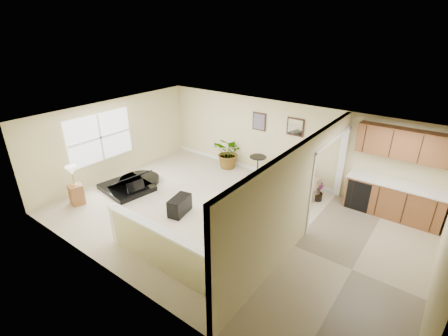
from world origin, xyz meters
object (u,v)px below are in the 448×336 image
Objects in this scene: piano_bench at (180,205)px; accent_table at (258,164)px; palm_plant at (229,153)px; small_plant at (318,193)px; piano at (128,171)px; lamp_stand at (75,188)px; loveseat at (291,182)px.

piano_bench is 0.92× the size of accent_table.
palm_plant reaches higher than small_plant.
palm_plant is (1.59, 3.03, -0.01)m from piano.
palm_plant is (-1.23, 0.13, 0.06)m from accent_table.
lamp_stand is at bearing -96.75° from piano.
accent_table is at bearing -6.09° from palm_plant.
accent_table is at bearing 53.89° from lamp_stand.
palm_plant is 0.98× the size of lamp_stand.
palm_plant is 2.09× the size of small_plant.
palm_plant is at bearing -166.09° from loveseat.
lamp_stand is (-4.48, -4.17, 0.15)m from loveseat.
lamp_stand is (-3.20, -4.38, -0.01)m from accent_table.
loveseat is at bearing -9.30° from accent_table.
piano is 3.46× the size of small_plant.
piano reaches higher than piano_bench.
palm_plant is at bearing 174.79° from small_plant.
piano_bench is (2.26, -0.14, -0.33)m from piano.
piano_bench is 3.10m from accent_table.
loveseat is at bearing -7.74° from palm_plant.
palm_plant is 4.93m from lamp_stand.
palm_plant is 3.36m from small_plant.
piano is 1.54m from lamp_stand.
accent_table is at bearing 79.73° from piano_bench.
piano reaches higher than palm_plant.
piano reaches higher than small_plant.
piano_bench is 1.31× the size of small_plant.
lamp_stand is at bearing -113.60° from palm_plant.
palm_plant is at bearing 70.21° from piano.
piano is 5.63m from small_plant.
small_plant is 6.78m from lamp_stand.
piano_bench is at bearing 26.97° from lamp_stand.
accent_table is (-1.29, 0.21, 0.16)m from loveseat.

